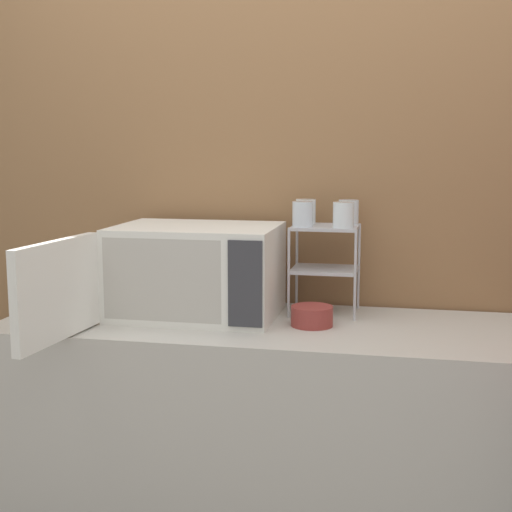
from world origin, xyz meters
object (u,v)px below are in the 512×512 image
at_px(glass_front_left, 303,214).
at_px(glass_back_left, 306,211).
at_px(microwave, 191,271).
at_px(bowl, 312,316).
at_px(glass_front_right, 343,215).
at_px(glass_back_right, 349,212).
at_px(dish_rack, 325,251).

relative_size(glass_front_left, glass_back_left, 1.00).
height_order(microwave, bowl, microwave).
bearing_deg(microwave, glass_front_right, 9.17).
height_order(glass_back_right, bowl, glass_back_right).
bearing_deg(microwave, bowl, -7.11).
height_order(glass_front_left, glass_back_right, same).
bearing_deg(dish_rack, glass_front_right, -39.94).
bearing_deg(dish_rack, microwave, -162.76).
relative_size(microwave, glass_front_right, 9.70).
relative_size(microwave, glass_back_right, 9.70).
xyz_separation_m(glass_back_left, bowl, (0.06, -0.26, -0.34)).
bearing_deg(glass_back_right, glass_back_left, -178.92).
relative_size(glass_front_left, glass_front_right, 1.00).
xyz_separation_m(glass_front_left, glass_back_left, (-0.00, 0.11, 0.00)).
height_order(glass_front_left, glass_back_left, same).
relative_size(glass_back_right, glass_back_left, 1.00).
relative_size(glass_front_left, bowl, 0.63).
bearing_deg(bowl, glass_front_left, 110.77).
xyz_separation_m(microwave, bowl, (0.44, -0.06, -0.13)).
height_order(glass_back_left, bowl, glass_back_left).
relative_size(microwave, dish_rack, 2.70).
height_order(microwave, dish_rack, microwave).
bearing_deg(microwave, glass_back_right, 20.50).
height_order(dish_rack, glass_front_right, glass_front_right).
relative_size(glass_back_left, bowl, 0.63).
distance_m(microwave, glass_back_right, 0.61).
distance_m(microwave, dish_rack, 0.49).
relative_size(dish_rack, glass_front_right, 3.59).
bearing_deg(dish_rack, glass_back_left, 144.87).
height_order(dish_rack, glass_front_left, glass_front_left).
xyz_separation_m(glass_front_left, bowl, (0.06, -0.15, -0.34)).
distance_m(glass_front_left, glass_back_right, 0.19).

